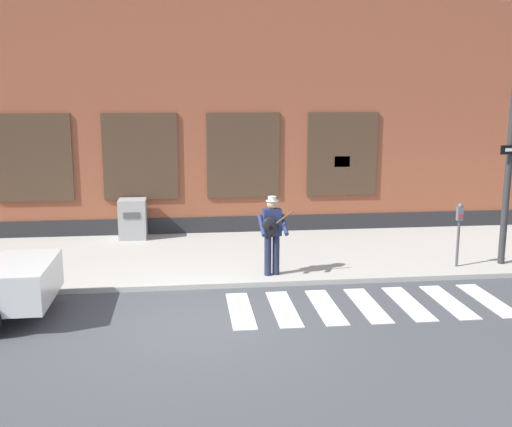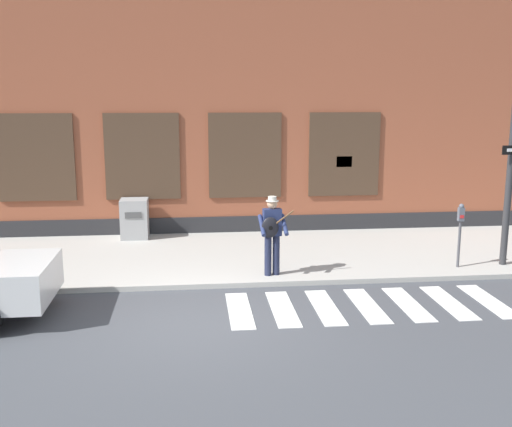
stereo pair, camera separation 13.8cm
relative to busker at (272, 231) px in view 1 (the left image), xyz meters
The scene contains 7 objects.
ground_plane 2.97m from the busker, 124.81° to the right, with size 160.00×160.00×0.00m, color #424449.
sidewalk 2.65m from the busker, 130.28° to the left, with size 28.00×4.67×0.11m.
building_backdrop 6.74m from the busker, 104.33° to the left, with size 28.00×4.06×6.44m.
crosswalk 2.59m from the busker, 48.56° to the right, with size 5.20×1.90×0.01m.
busker is the anchor object (origin of this frame).
parking_meter 4.22m from the busker, ahead, with size 0.13×0.11×1.44m.
utility_box 4.95m from the busker, 130.47° to the left, with size 0.72×0.69×1.06m.
Camera 1 is at (-0.19, -9.85, 3.88)m, focal length 42.00 mm.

